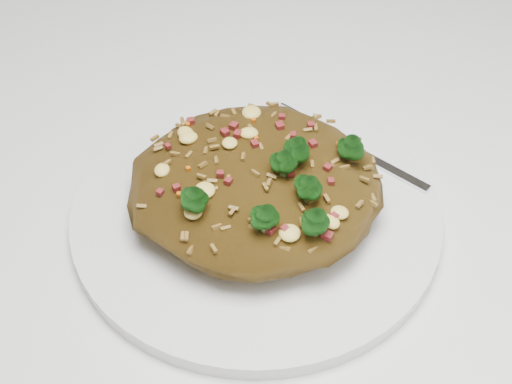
# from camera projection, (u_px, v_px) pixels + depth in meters

# --- Properties ---
(dining_table) EXTENTS (1.20, 0.80, 0.75)m
(dining_table) POSITION_uv_depth(u_px,v_px,m) (216.00, 272.00, 0.66)
(dining_table) COLOR white
(dining_table) RESTS_ON ground
(plate) EXTENTS (0.30, 0.30, 0.01)m
(plate) POSITION_uv_depth(u_px,v_px,m) (256.00, 210.00, 0.58)
(plate) COLOR white
(plate) RESTS_ON dining_table
(fried_rice) EXTENTS (0.20, 0.18, 0.07)m
(fried_rice) POSITION_uv_depth(u_px,v_px,m) (257.00, 178.00, 0.55)
(fried_rice) COLOR brown
(fried_rice) RESTS_ON plate
(fork) EXTENTS (0.13, 0.12, 0.00)m
(fork) POSITION_uv_depth(u_px,v_px,m) (355.00, 150.00, 0.62)
(fork) COLOR silver
(fork) RESTS_ON plate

